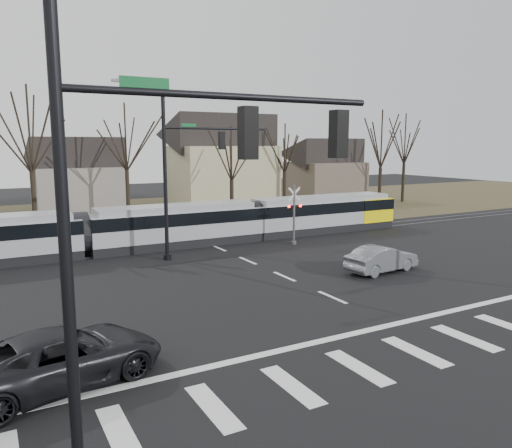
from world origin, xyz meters
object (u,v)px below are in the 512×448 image
sedan (382,259)px  rail_crossing_signal (294,217)px  suv (62,357)px  tram (174,224)px

sedan → rail_crossing_signal: size_ratio=1.09×
suv → sedan: bearing=-86.0°
tram → sedan: bearing=-57.8°
sedan → rail_crossing_signal: (-0.04, 8.43, 1.19)m
sedan → suv: (-16.63, -5.15, 0.09)m
tram → rail_crossing_signal: 7.98m
tram → rail_crossing_signal: (7.29, -3.21, 0.39)m
sedan → tram: bearing=26.0°
sedan → rail_crossing_signal: bearing=-5.9°
sedan → suv: 17.41m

